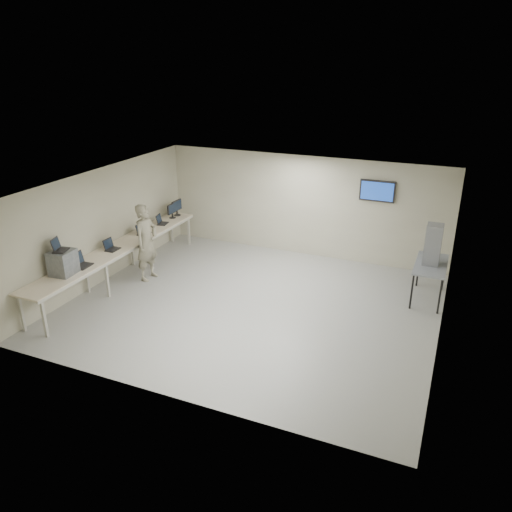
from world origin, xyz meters
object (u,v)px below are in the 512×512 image
at_px(equipment_box, 63,263).
at_px(soldier, 147,242).
at_px(workbench, 119,249).
at_px(side_table, 431,267).

distance_m(equipment_box, soldier, 2.25).
bearing_deg(equipment_box, workbench, 82.74).
height_order(workbench, soldier, soldier).
height_order(workbench, side_table, workbench).
bearing_deg(side_table, equipment_box, -152.86).
distance_m(workbench, soldier, 0.69).
bearing_deg(workbench, equipment_box, -92.00).
bearing_deg(workbench, soldier, 31.46).
xyz_separation_m(workbench, side_table, (7.19, 1.92, -0.01)).
height_order(workbench, equipment_box, equipment_box).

